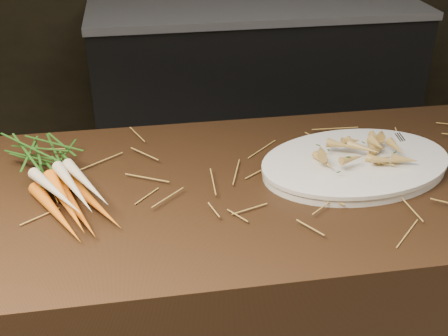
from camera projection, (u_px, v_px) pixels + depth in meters
The scene contains 7 objects.
main_counter at pixel (291, 317), 1.56m from camera, with size 2.40×0.70×0.90m, color black.
back_counter at pixel (255, 79), 3.22m from camera, with size 1.82×0.62×0.84m.
straw_bedding at pixel (302, 175), 1.33m from camera, with size 1.40×0.60×0.02m, color olive, non-canonical shape.
root_veg_bunch at pixel (52, 171), 1.29m from camera, with size 0.31×0.46×0.09m.
serving_platter at pixel (355, 166), 1.36m from camera, with size 0.47×0.31×0.02m, color white, non-canonical shape.
roasted_veg_heap at pixel (357, 152), 1.34m from camera, with size 0.23×0.17×0.05m, color #B6843A, non-canonical shape.
serving_fork at pixel (420, 154), 1.38m from camera, with size 0.02×0.18×0.00m, color silver.
Camera 1 is at (-0.37, -0.80, 1.59)m, focal length 45.00 mm.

